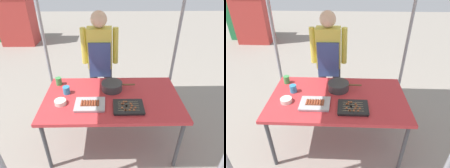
{
  "view_description": "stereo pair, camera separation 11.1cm",
  "coord_description": "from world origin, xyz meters",
  "views": [
    {
      "loc": [
        -0.03,
        -1.81,
        2.06
      ],
      "look_at": [
        0.0,
        0.05,
        0.9
      ],
      "focal_mm": 30.27,
      "sensor_mm": 36.0,
      "label": 1
    },
    {
      "loc": [
        0.08,
        -1.81,
        2.06
      ],
      "look_at": [
        0.0,
        0.05,
        0.9
      ],
      "focal_mm": 30.27,
      "sensor_mm": 36.0,
      "label": 2
    }
  ],
  "objects": [
    {
      "name": "drink_cup_near_edge",
      "position": [
        -0.55,
        0.09,
        0.8
      ],
      "size": [
        0.08,
        0.08,
        0.09
      ],
      "primitive_type": "cylinder",
      "color": "#338CBF",
      "rests_on": "stall_table"
    },
    {
      "name": "neighbor_stall_left",
      "position": [
        -2.75,
        3.99,
        1.01
      ],
      "size": [
        0.97,
        0.68,
        2.0
      ],
      "color": "#BF3833",
      "rests_on": "ground"
    },
    {
      "name": "drink_cup_by_wok",
      "position": [
        -0.69,
        0.29,
        0.8
      ],
      "size": [
        0.08,
        0.08,
        0.1
      ],
      "primitive_type": "cylinder",
      "color": "#3F994C",
      "rests_on": "stall_table"
    },
    {
      "name": "tray_meat_skewers",
      "position": [
        0.17,
        -0.21,
        0.77
      ],
      "size": [
        0.33,
        0.26,
        0.04
      ],
      "color": "black",
      "rests_on": "stall_table"
    },
    {
      "name": "condiment_bowl",
      "position": [
        -0.58,
        -0.12,
        0.77
      ],
      "size": [
        0.13,
        0.13,
        0.05
      ],
      "primitive_type": "cylinder",
      "color": "silver",
      "rests_on": "stall_table"
    },
    {
      "name": "tray_grilled_sausages",
      "position": [
        -0.25,
        -0.16,
        0.77
      ],
      "size": [
        0.33,
        0.25,
        0.05
      ],
      "color": "#ADADB2",
      "rests_on": "stall_table"
    },
    {
      "name": "cooking_wok",
      "position": [
        -0.0,
        0.16,
        0.8
      ],
      "size": [
        0.42,
        0.26,
        0.1
      ],
      "color": "#38383A",
      "rests_on": "stall_table"
    },
    {
      "name": "neighbor_stall_right",
      "position": [
        -3.26,
        4.37,
        0.94
      ],
      "size": [
        0.85,
        0.57,
        1.87
      ],
      "color": "#237F47",
      "rests_on": "ground"
    },
    {
      "name": "ground_plane",
      "position": [
        0.0,
        0.0,
        0.0
      ],
      "size": [
        18.0,
        18.0,
        0.0
      ],
      "primitive_type": "plane",
      "color": "gray"
    },
    {
      "name": "vendor_woman",
      "position": [
        -0.16,
        0.7,
        0.94
      ],
      "size": [
        0.52,
        0.23,
        1.59
      ],
      "rotation": [
        0.0,
        0.0,
        3.14
      ],
      "color": "#333842",
      "rests_on": "ground"
    },
    {
      "name": "stall_table",
      "position": [
        0.0,
        0.0,
        0.7
      ],
      "size": [
        1.6,
        0.9,
        0.75
      ],
      "color": "#C63338",
      "rests_on": "ground"
    }
  ]
}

